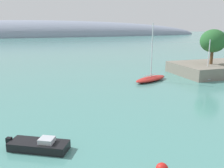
# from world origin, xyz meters

# --- Properties ---
(shore_outcrop) EXTENTS (16.56, 11.45, 2.25)m
(shore_outcrop) POSITION_xyz_m (27.89, 38.75, 1.12)
(shore_outcrop) COLOR gray
(shore_outcrop) RESTS_ON ground
(tree_clump_shore) EXTENTS (5.06, 5.06, 6.93)m
(tree_clump_shore) POSITION_xyz_m (26.24, 38.05, 6.88)
(tree_clump_shore) COLOR brown
(tree_clump_shore) RESTS_ON shore_outcrop
(distant_ridge) EXTENTS (327.80, 51.13, 27.11)m
(distant_ridge) POSITION_xyz_m (-8.40, 220.08, 0.00)
(distant_ridge) COLOR gray
(distant_ridge) RESTS_ON ground
(sailboat_red_mid_mooring) EXTENTS (8.01, 5.26, 10.34)m
(sailboat_red_mid_mooring) POSITION_xyz_m (12.07, 36.82, 0.53)
(sailboat_red_mid_mooring) COLOR red
(sailboat_red_mid_mooring) RESTS_ON water
(sailboat_grey_outer_mooring) EXTENTS (6.57, 7.80, 7.32)m
(sailboat_grey_outer_mooring) POSITION_xyz_m (23.93, 36.19, 0.47)
(sailboat_grey_outer_mooring) COLOR gray
(sailboat_grey_outer_mooring) RESTS_ON water
(motorboat_black_outer) EXTENTS (5.18, 3.83, 1.11)m
(motorboat_black_outer) POSITION_xyz_m (-8.20, 17.49, 0.40)
(motorboat_black_outer) COLOR black
(motorboat_black_outer) RESTS_ON water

